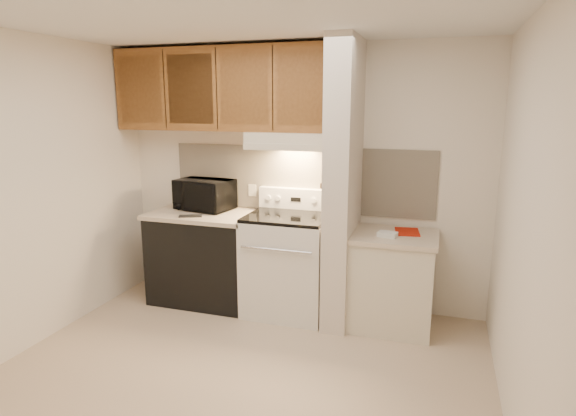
% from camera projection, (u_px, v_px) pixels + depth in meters
% --- Properties ---
extents(floor, '(3.60, 3.60, 0.00)m').
position_uv_depth(floor, '(240.00, 374.00, 3.56)').
color(floor, '#C9AF92').
rests_on(floor, ground).
extents(ceiling, '(3.60, 3.60, 0.00)m').
position_uv_depth(ceiling, '(232.00, 15.00, 3.02)').
color(ceiling, white).
rests_on(ceiling, wall_back).
extents(wall_back, '(3.60, 2.50, 0.02)m').
position_uv_depth(wall_back, '(299.00, 177.00, 4.69)').
color(wall_back, white).
rests_on(wall_back, floor).
extents(wall_left, '(0.02, 3.00, 2.50)m').
position_uv_depth(wall_left, '(29.00, 194.00, 3.83)').
color(wall_left, white).
rests_on(wall_left, floor).
extents(wall_right, '(0.02, 3.00, 2.50)m').
position_uv_depth(wall_right, '(525.00, 230.00, 2.75)').
color(wall_right, white).
rests_on(wall_right, floor).
extents(backsplash, '(2.60, 0.02, 0.63)m').
position_uv_depth(backsplash, '(298.00, 179.00, 4.68)').
color(backsplash, beige).
rests_on(backsplash, wall_back).
extents(range_body, '(0.76, 0.65, 0.92)m').
position_uv_depth(range_body, '(288.00, 265.00, 4.54)').
color(range_body, silver).
rests_on(range_body, floor).
extents(oven_window, '(0.50, 0.01, 0.30)m').
position_uv_depth(oven_window, '(277.00, 273.00, 4.23)').
color(oven_window, black).
rests_on(oven_window, range_body).
extents(oven_handle, '(0.65, 0.02, 0.02)m').
position_uv_depth(oven_handle, '(275.00, 250.00, 4.15)').
color(oven_handle, silver).
rests_on(oven_handle, range_body).
extents(cooktop, '(0.74, 0.64, 0.03)m').
position_uv_depth(cooktop, '(288.00, 217.00, 4.43)').
color(cooktop, black).
rests_on(cooktop, range_body).
extents(range_backguard, '(0.76, 0.08, 0.20)m').
position_uv_depth(range_backguard, '(297.00, 199.00, 4.67)').
color(range_backguard, silver).
rests_on(range_backguard, range_body).
extents(range_display, '(0.10, 0.01, 0.04)m').
position_uv_depth(range_display, '(296.00, 199.00, 4.64)').
color(range_display, black).
rests_on(range_display, range_backguard).
extents(range_knob_left_outer, '(0.05, 0.02, 0.05)m').
position_uv_depth(range_knob_left_outer, '(268.00, 198.00, 4.72)').
color(range_knob_left_outer, silver).
rests_on(range_knob_left_outer, range_backguard).
extents(range_knob_left_inner, '(0.05, 0.02, 0.05)m').
position_uv_depth(range_knob_left_inner, '(278.00, 198.00, 4.69)').
color(range_knob_left_inner, silver).
rests_on(range_knob_left_inner, range_backguard).
extents(range_knob_right_inner, '(0.05, 0.02, 0.05)m').
position_uv_depth(range_knob_right_inner, '(314.00, 201.00, 4.58)').
color(range_knob_right_inner, silver).
rests_on(range_knob_right_inner, range_backguard).
extents(range_knob_right_outer, '(0.05, 0.02, 0.05)m').
position_uv_depth(range_knob_right_outer, '(324.00, 201.00, 4.55)').
color(range_knob_right_outer, silver).
rests_on(range_knob_right_outer, range_backguard).
extents(dishwasher_front, '(1.00, 0.63, 0.87)m').
position_uv_depth(dishwasher_front, '(205.00, 259.00, 4.81)').
color(dishwasher_front, black).
rests_on(dishwasher_front, floor).
extents(left_countertop, '(1.04, 0.67, 0.04)m').
position_uv_depth(left_countertop, '(203.00, 214.00, 4.72)').
color(left_countertop, beige).
rests_on(left_countertop, dishwasher_front).
extents(spoon_rest, '(0.22, 0.15, 0.01)m').
position_uv_depth(spoon_rest, '(190.00, 216.00, 4.53)').
color(spoon_rest, black).
rests_on(spoon_rest, left_countertop).
extents(teal_jar, '(0.08, 0.08, 0.09)m').
position_uv_depth(teal_jar, '(183.00, 201.00, 5.01)').
color(teal_jar, '#337162').
rests_on(teal_jar, left_countertop).
extents(outlet, '(0.08, 0.01, 0.12)m').
position_uv_depth(outlet, '(252.00, 190.00, 4.84)').
color(outlet, beige).
rests_on(outlet, backsplash).
extents(microwave, '(0.60, 0.46, 0.30)m').
position_uv_depth(microwave, '(204.00, 194.00, 4.82)').
color(microwave, black).
rests_on(microwave, left_countertop).
extents(partition_pillar, '(0.22, 0.70, 2.50)m').
position_uv_depth(partition_pillar, '(343.00, 186.00, 4.21)').
color(partition_pillar, beige).
rests_on(partition_pillar, floor).
extents(pillar_trim, '(0.01, 0.70, 0.04)m').
position_uv_depth(pillar_trim, '(330.00, 180.00, 4.23)').
color(pillar_trim, brown).
rests_on(pillar_trim, partition_pillar).
extents(knife_strip, '(0.02, 0.42, 0.04)m').
position_uv_depth(knife_strip, '(328.00, 178.00, 4.18)').
color(knife_strip, black).
rests_on(knife_strip, partition_pillar).
extents(knife_blade_a, '(0.01, 0.03, 0.16)m').
position_uv_depth(knife_blade_a, '(323.00, 192.00, 4.07)').
color(knife_blade_a, silver).
rests_on(knife_blade_a, knife_strip).
extents(knife_handle_a, '(0.02, 0.02, 0.10)m').
position_uv_depth(knife_handle_a, '(323.00, 175.00, 4.03)').
color(knife_handle_a, black).
rests_on(knife_handle_a, knife_strip).
extents(knife_blade_b, '(0.01, 0.04, 0.18)m').
position_uv_depth(knife_blade_b, '(325.00, 192.00, 4.14)').
color(knife_blade_b, silver).
rests_on(knife_blade_b, knife_strip).
extents(knife_handle_b, '(0.02, 0.02, 0.10)m').
position_uv_depth(knife_handle_b, '(325.00, 173.00, 4.11)').
color(knife_handle_b, black).
rests_on(knife_handle_b, knife_strip).
extents(knife_blade_c, '(0.01, 0.04, 0.20)m').
position_uv_depth(knife_blade_c, '(327.00, 192.00, 4.21)').
color(knife_blade_c, silver).
rests_on(knife_blade_c, knife_strip).
extents(knife_handle_c, '(0.02, 0.02, 0.10)m').
position_uv_depth(knife_handle_c, '(327.00, 172.00, 4.18)').
color(knife_handle_c, black).
rests_on(knife_handle_c, knife_strip).
extents(knife_blade_d, '(0.01, 0.04, 0.16)m').
position_uv_depth(knife_blade_d, '(329.00, 188.00, 4.27)').
color(knife_blade_d, silver).
rests_on(knife_blade_d, knife_strip).
extents(knife_handle_d, '(0.02, 0.02, 0.10)m').
position_uv_depth(knife_handle_d, '(330.00, 171.00, 4.26)').
color(knife_handle_d, black).
rests_on(knife_handle_d, knife_strip).
extents(knife_blade_e, '(0.01, 0.04, 0.18)m').
position_uv_depth(knife_blade_e, '(331.00, 187.00, 4.37)').
color(knife_blade_e, silver).
rests_on(knife_blade_e, knife_strip).
extents(knife_handle_e, '(0.02, 0.02, 0.10)m').
position_uv_depth(knife_handle_e, '(331.00, 170.00, 4.33)').
color(knife_handle_e, black).
rests_on(knife_handle_e, knife_strip).
extents(oven_mitt, '(0.03, 0.10, 0.23)m').
position_uv_depth(oven_mitt, '(333.00, 187.00, 4.42)').
color(oven_mitt, slate).
rests_on(oven_mitt, partition_pillar).
extents(right_cab_base, '(0.70, 0.60, 0.81)m').
position_uv_depth(right_cab_base, '(392.00, 283.00, 4.25)').
color(right_cab_base, beige).
rests_on(right_cab_base, floor).
extents(right_countertop, '(0.74, 0.64, 0.04)m').
position_uv_depth(right_countertop, '(394.00, 236.00, 4.16)').
color(right_countertop, beige).
rests_on(right_countertop, right_cab_base).
extents(red_folder, '(0.24, 0.30, 0.01)m').
position_uv_depth(red_folder, '(407.00, 232.00, 4.22)').
color(red_folder, '#B11A08').
rests_on(red_folder, right_countertop).
extents(white_box, '(0.17, 0.13, 0.04)m').
position_uv_depth(white_box, '(387.00, 234.00, 4.07)').
color(white_box, white).
rests_on(white_box, right_countertop).
extents(range_hood, '(0.78, 0.44, 0.15)m').
position_uv_depth(range_hood, '(292.00, 140.00, 4.40)').
color(range_hood, beige).
rests_on(range_hood, upper_cabinets).
extents(hood_lip, '(0.78, 0.04, 0.06)m').
position_uv_depth(hood_lip, '(285.00, 147.00, 4.22)').
color(hood_lip, beige).
rests_on(hood_lip, range_hood).
extents(upper_cabinets, '(2.18, 0.33, 0.77)m').
position_uv_depth(upper_cabinets, '(224.00, 89.00, 4.55)').
color(upper_cabinets, brown).
rests_on(upper_cabinets, wall_back).
extents(cab_door_a, '(0.46, 0.01, 0.63)m').
position_uv_depth(cab_door_a, '(140.00, 90.00, 4.65)').
color(cab_door_a, brown).
rests_on(cab_door_a, upper_cabinets).
extents(cab_gap_a, '(0.01, 0.01, 0.73)m').
position_uv_depth(cab_gap_a, '(165.00, 89.00, 4.56)').
color(cab_gap_a, black).
rests_on(cab_gap_a, upper_cabinets).
extents(cab_door_b, '(0.46, 0.01, 0.63)m').
position_uv_depth(cab_door_b, '(190.00, 89.00, 4.48)').
color(cab_door_b, brown).
rests_on(cab_door_b, upper_cabinets).
extents(cab_gap_b, '(0.01, 0.01, 0.73)m').
position_uv_depth(cab_gap_b, '(217.00, 89.00, 4.40)').
color(cab_gap_b, black).
rests_on(cab_gap_b, upper_cabinets).
extents(cab_door_c, '(0.46, 0.01, 0.63)m').
position_uv_depth(cab_door_c, '(244.00, 89.00, 4.32)').
color(cab_door_c, brown).
rests_on(cab_door_c, upper_cabinets).
extents(cab_gap_c, '(0.01, 0.01, 0.73)m').
position_uv_depth(cab_gap_c, '(273.00, 88.00, 4.24)').
color(cab_gap_c, black).
rests_on(cab_gap_c, upper_cabinets).
extents(cab_door_d, '(0.46, 0.01, 0.63)m').
position_uv_depth(cab_door_d, '(302.00, 88.00, 4.16)').
color(cab_door_d, brown).
rests_on(cab_door_d, upper_cabinets).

